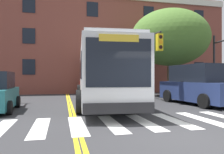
# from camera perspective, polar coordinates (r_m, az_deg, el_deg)

# --- Properties ---
(ground_plane) EXTENTS (120.00, 120.00, 0.00)m
(ground_plane) POSITION_cam_1_polar(r_m,az_deg,el_deg) (6.21, 18.49, -14.72)
(ground_plane) COLOR #303033
(crosswalk) EXTENTS (10.99, 3.07, 0.01)m
(crosswalk) POSITION_cam_1_polar(r_m,az_deg,el_deg) (7.73, 4.21, -11.76)
(crosswalk) COLOR white
(crosswalk) RESTS_ON ground
(lane_line_yellow_inner) EXTENTS (0.12, 36.00, 0.01)m
(lane_line_yellow_inner) POSITION_cam_1_polar(r_m,az_deg,el_deg) (21.30, -11.84, -4.29)
(lane_line_yellow_inner) COLOR gold
(lane_line_yellow_inner) RESTS_ON ground
(lane_line_yellow_outer) EXTENTS (0.12, 36.00, 0.01)m
(lane_line_yellow_outer) POSITION_cam_1_polar(r_m,az_deg,el_deg) (21.31, -11.41, -4.29)
(lane_line_yellow_outer) COLOR gold
(lane_line_yellow_outer) RESTS_ON ground
(city_bus) EXTENTS (3.43, 12.62, 3.25)m
(city_bus) POSITION_cam_1_polar(r_m,az_deg,el_deg) (13.34, -2.96, 0.77)
(city_bus) COLOR white
(city_bus) RESTS_ON ground
(car_navy_far_lane) EXTENTS (2.71, 5.34, 2.31)m
(car_navy_far_lane) POSITION_cam_1_polar(r_m,az_deg,el_deg) (13.70, 21.56, -2.08)
(car_navy_far_lane) COLOR navy
(car_navy_far_lane) RESTS_ON ground
(car_red_behind_bus) EXTENTS (2.48, 4.86, 2.29)m
(car_red_behind_bus) POSITION_cam_1_polar(r_m,az_deg,el_deg) (23.23, -6.10, -1.28)
(car_red_behind_bus) COLOR #AD1E1E
(car_red_behind_bus) RESTS_ON ground
(traffic_light_overhead) EXTENTS (0.71, 4.06, 4.59)m
(traffic_light_overhead) POSITION_cam_1_polar(r_m,az_deg,el_deg) (14.96, 8.18, 5.97)
(traffic_light_overhead) COLOR #28282D
(traffic_light_overhead) RESTS_ON ground
(street_tree_curbside_large) EXTENTS (7.49, 7.11, 7.19)m
(street_tree_curbside_large) POSITION_cam_1_polar(r_m,az_deg,el_deg) (19.03, 14.88, 9.84)
(street_tree_curbside_large) COLOR brown
(street_tree_curbside_large) RESTS_ON ground
(building_facade) EXTENTS (28.92, 7.41, 10.03)m
(building_facade) POSITION_cam_1_polar(r_m,az_deg,el_deg) (24.95, -6.25, 7.89)
(building_facade) COLOR brown
(building_facade) RESTS_ON ground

